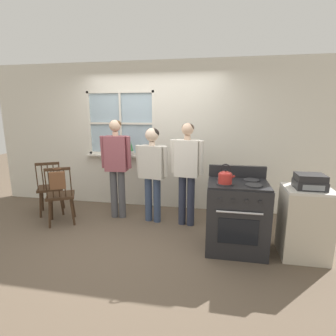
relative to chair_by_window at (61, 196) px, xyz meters
name	(u,v)px	position (x,y,z in m)	size (l,w,h in m)	color
ground_plane	(133,238)	(1.32, -0.30, -0.46)	(16.00, 16.00, 0.00)	brown
wall_back	(157,138)	(1.36, 1.10, 0.87)	(6.40, 0.16, 2.70)	silver
chair_by_window	(61,196)	(0.00, 0.00, 0.00)	(0.56, 0.55, 0.97)	#3D2819
chair_near_wall	(51,189)	(-0.42, 0.35, 0.00)	(0.56, 0.56, 0.97)	#3D2819
person_elderly_left	(116,161)	(0.82, 0.41, 0.54)	(0.52, 0.24, 1.68)	#4C4C51
person_teen_center	(152,165)	(1.45, 0.36, 0.50)	(0.57, 0.29, 1.56)	#384766
person_adult_right	(187,166)	(2.02, 0.32, 0.52)	(0.53, 0.26, 1.64)	#2D3347
stove	(236,215)	(2.76, -0.33, 0.01)	(0.77, 0.68, 1.08)	#232326
kettle	(225,177)	(2.59, -0.46, 0.56)	(0.21, 0.17, 0.25)	red
potted_plant	(131,151)	(0.87, 1.01, 0.62)	(0.14, 0.14, 0.27)	beige
handbag	(58,180)	(0.11, -0.21, 0.33)	(0.24, 0.25, 0.31)	brown
side_counter	(304,223)	(3.59, -0.36, -0.01)	(0.55, 0.50, 0.90)	beige
stereo	(310,182)	(3.59, -0.38, 0.53)	(0.34, 0.29, 0.18)	#232326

